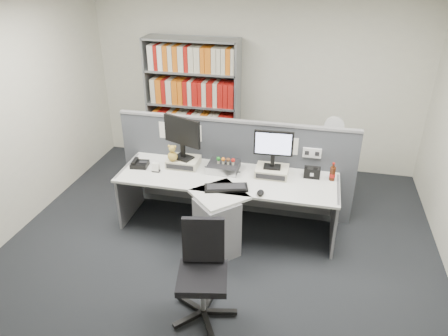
% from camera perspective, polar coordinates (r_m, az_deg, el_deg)
% --- Properties ---
extents(ground, '(5.50, 5.50, 0.00)m').
position_cam_1_polar(ground, '(4.71, -1.83, -13.60)').
color(ground, '#23262A').
rests_on(ground, ground).
extents(room_shell, '(5.04, 5.54, 2.72)m').
position_cam_1_polar(room_shell, '(3.79, -2.24, 7.31)').
color(room_shell, beige).
rests_on(room_shell, ground).
extents(partition, '(3.00, 0.08, 1.27)m').
position_cam_1_polar(partition, '(5.36, 1.49, 0.29)').
color(partition, '#474A51').
rests_on(partition, ground).
extents(desk, '(2.60, 1.20, 0.72)m').
position_cam_1_polar(desk, '(4.90, -0.15, -5.11)').
color(desk, silver).
rests_on(desk, ground).
extents(monitor_riser_left, '(0.38, 0.31, 0.10)m').
position_cam_1_polar(monitor_riser_left, '(5.21, -5.54, 0.82)').
color(monitor_riser_left, beige).
rests_on(monitor_riser_left, desk).
extents(monitor_riser_right, '(0.38, 0.31, 0.10)m').
position_cam_1_polar(monitor_riser_right, '(5.00, 6.53, -0.45)').
color(monitor_riser_right, beige).
rests_on(monitor_riser_right, desk).
extents(monitor_left, '(0.50, 0.24, 0.53)m').
position_cam_1_polar(monitor_left, '(5.06, -5.71, 4.55)').
color(monitor_left, black).
rests_on(monitor_left, monitor_riser_left).
extents(monitor_right, '(0.45, 0.15, 0.46)m').
position_cam_1_polar(monitor_right, '(4.86, 6.73, 2.96)').
color(monitor_right, black).
rests_on(monitor_right, monitor_riser_right).
extents(desktop_pc, '(0.36, 0.33, 0.10)m').
position_cam_1_polar(desktop_pc, '(5.08, -0.06, 0.18)').
color(desktop_pc, black).
rests_on(desktop_pc, desk).
extents(figurines, '(0.23, 0.05, 0.09)m').
position_cam_1_polar(figurines, '(5.01, 0.23, 1.07)').
color(figurines, beige).
rests_on(figurines, desktop_pc).
extents(keyboard, '(0.51, 0.31, 0.03)m').
position_cam_1_polar(keyboard, '(4.70, 0.29, -2.68)').
color(keyboard, black).
rests_on(keyboard, desk).
extents(mouse, '(0.08, 0.13, 0.05)m').
position_cam_1_polar(mouse, '(4.60, 4.98, -3.38)').
color(mouse, black).
rests_on(mouse, desk).
extents(desk_phone, '(0.22, 0.21, 0.09)m').
position_cam_1_polar(desk_phone, '(5.28, -11.45, 0.54)').
color(desk_phone, black).
rests_on(desk_phone, desk).
extents(desk_calendar, '(0.09, 0.07, 0.11)m').
position_cam_1_polar(desk_calendar, '(5.12, -9.25, 0.02)').
color(desk_calendar, black).
rests_on(desk_calendar, desk).
extents(plush_toy, '(0.12, 0.12, 0.21)m').
position_cam_1_polar(plush_toy, '(5.11, -7.02, 1.88)').
color(plush_toy, gold).
rests_on(plush_toy, monitor_riser_left).
extents(speaker, '(0.19, 0.10, 0.13)m').
position_cam_1_polar(speaker, '(5.02, 11.88, -0.60)').
color(speaker, black).
rests_on(speaker, desk).
extents(cola_bottle, '(0.07, 0.07, 0.22)m').
position_cam_1_polar(cola_bottle, '(5.01, 14.53, -0.75)').
color(cola_bottle, '#3F190A').
rests_on(cola_bottle, desk).
extents(shelving_unit, '(1.41, 0.40, 2.00)m').
position_cam_1_polar(shelving_unit, '(6.51, -4.20, 8.36)').
color(shelving_unit, gray).
rests_on(shelving_unit, ground).
extents(filing_cabinet, '(0.45, 0.61, 0.70)m').
position_cam_1_polar(filing_cabinet, '(6.08, 14.00, -0.26)').
color(filing_cabinet, gray).
rests_on(filing_cabinet, ground).
extents(desk_fan, '(0.27, 0.16, 0.45)m').
position_cam_1_polar(desk_fan, '(5.83, 14.70, 5.24)').
color(desk_fan, white).
rests_on(desk_fan, filing_cabinet).
extents(office_chair, '(0.62, 0.62, 0.94)m').
position_cam_1_polar(office_chair, '(3.96, -2.89, -13.48)').
color(office_chair, silver).
rests_on(office_chair, ground).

